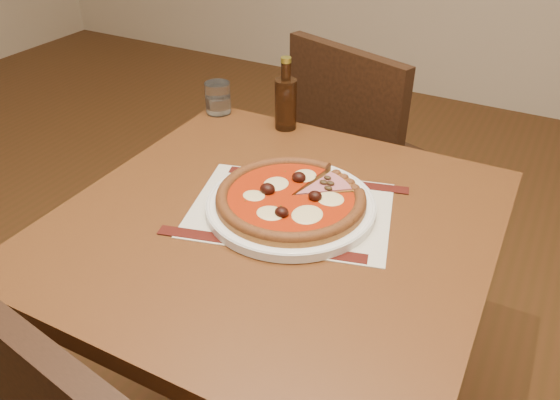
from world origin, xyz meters
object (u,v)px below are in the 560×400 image
Objects in this scene: table at (275,259)px; bottle at (286,101)px; plate at (291,205)px; chair_far at (362,158)px; pizza at (291,197)px; water_glass at (218,98)px.

table is 0.43m from bottle.
plate is at bearing 70.31° from table.
chair_far reaches higher than table.
chair_far is 0.74m from pizza.
chair_far reaches higher than plate.
table is 0.14m from pizza.
chair_far is 0.54m from water_glass.
pizza is 0.37m from bottle.
table is 9.98× the size of water_glass.
water_glass is at bearing 140.30° from plate.
plate is (0.10, -0.68, 0.26)m from chair_far.
chair_far is at bearing 96.51° from table.
chair_far is 4.88× the size of bottle.
bottle is (-0.08, -0.36, 0.32)m from chair_far.
water_glass reaches higher than pizza.
bottle is at bearing 0.96° from water_glass.
pizza is at bearing 117.23° from chair_far.
water_glass reaches higher than plate.
plate is (0.01, 0.04, 0.11)m from table.
bottle is (0.20, 0.00, 0.03)m from water_glass.
plate is at bearing 117.23° from chair_far.
water_glass is at bearing -179.04° from bottle.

